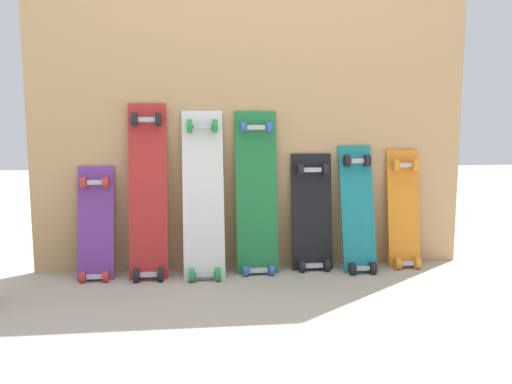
# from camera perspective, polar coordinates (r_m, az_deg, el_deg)

# --- Properties ---
(ground_plane) EXTENTS (12.00, 12.00, 0.00)m
(ground_plane) POSITION_cam_1_polar(r_m,az_deg,el_deg) (3.02, -0.16, -8.15)
(ground_plane) COLOR #A89E8E
(plywood_wall_panel) EXTENTS (2.37, 0.04, 1.83)m
(plywood_wall_panel) POSITION_cam_1_polar(r_m,az_deg,el_deg) (2.97, -0.32, 9.47)
(plywood_wall_panel) COLOR tan
(plywood_wall_panel) RESTS_ON ground
(skateboard_purple) EXTENTS (0.18, 0.22, 0.65)m
(skateboard_purple) POSITION_cam_1_polar(r_m,az_deg,el_deg) (2.94, -16.56, -3.80)
(skateboard_purple) COLOR #6B338C
(skateboard_purple) RESTS_ON ground
(skateboard_red) EXTENTS (0.20, 0.25, 0.97)m
(skateboard_red) POSITION_cam_1_polar(r_m,az_deg,el_deg) (2.87, -11.33, -0.50)
(skateboard_red) COLOR #B22626
(skateboard_red) RESTS_ON ground
(skateboard_white) EXTENTS (0.22, 0.27, 0.93)m
(skateboard_white) POSITION_cam_1_polar(r_m,az_deg,el_deg) (2.84, -5.58, -0.84)
(skateboard_white) COLOR silver
(skateboard_white) RESTS_ON ground
(skateboard_green) EXTENTS (0.22, 0.20, 0.93)m
(skateboard_green) POSITION_cam_1_polar(r_m,az_deg,el_deg) (2.90, 0.07, -0.73)
(skateboard_green) COLOR #1E7238
(skateboard_green) RESTS_ON ground
(skateboard_black) EXTENTS (0.22, 0.17, 0.70)m
(skateboard_black) POSITION_cam_1_polar(r_m,az_deg,el_deg) (2.99, 5.94, -2.70)
(skateboard_black) COLOR black
(skateboard_black) RESTS_ON ground
(skateboard_teal) EXTENTS (0.18, 0.25, 0.74)m
(skateboard_teal) POSITION_cam_1_polar(r_m,az_deg,el_deg) (3.01, 10.71, -2.33)
(skateboard_teal) COLOR #197A7F
(skateboard_teal) RESTS_ON ground
(skateboard_orange) EXTENTS (0.18, 0.18, 0.72)m
(skateboard_orange) POSITION_cam_1_polar(r_m,az_deg,el_deg) (3.14, 15.33, -2.26)
(skateboard_orange) COLOR orange
(skateboard_orange) RESTS_ON ground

